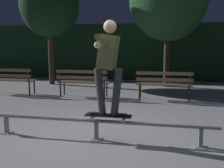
{
  "coord_description": "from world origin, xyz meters",
  "views": [
    {
      "loc": [
        1.17,
        -4.36,
        1.61
      ],
      "look_at": [
        0.1,
        0.74,
        0.85
      ],
      "focal_mm": 43.42,
      "sensor_mm": 36.0,
      "label": 1
    }
  ],
  "objects_px": {
    "park_bench_leftmost": "(10,78)",
    "tree_far_left": "(49,5)",
    "park_bench_right_center": "(164,82)",
    "park_bench_left_center": "(83,80)",
    "grind_rail": "(96,124)",
    "skateboarder": "(108,60)",
    "skateboard": "(108,116)"
  },
  "relations": [
    {
      "from": "skateboard",
      "to": "park_bench_leftmost",
      "type": "bearing_deg",
      "value": 138.62
    },
    {
      "from": "park_bench_right_center",
      "to": "tree_far_left",
      "type": "relative_size",
      "value": 0.36
    },
    {
      "from": "park_bench_left_center",
      "to": "tree_far_left",
      "type": "bearing_deg",
      "value": 130.91
    },
    {
      "from": "skateboarder",
      "to": "park_bench_left_center",
      "type": "distance_m",
      "value": 4.01
    },
    {
      "from": "grind_rail",
      "to": "park_bench_leftmost",
      "type": "xyz_separation_m",
      "value": [
        -3.86,
        3.58,
        0.26
      ]
    },
    {
      "from": "skateboarder",
      "to": "park_bench_left_center",
      "type": "height_order",
      "value": "skateboarder"
    },
    {
      "from": "park_bench_left_center",
      "to": "tree_far_left",
      "type": "xyz_separation_m",
      "value": [
        -2.13,
        2.46,
        2.63
      ]
    },
    {
      "from": "grind_rail",
      "to": "park_bench_right_center",
      "type": "height_order",
      "value": "park_bench_right_center"
    },
    {
      "from": "grind_rail",
      "to": "park_bench_left_center",
      "type": "xyz_separation_m",
      "value": [
        -1.4,
        3.58,
        0.26
      ]
    },
    {
      "from": "grind_rail",
      "to": "park_bench_right_center",
      "type": "bearing_deg",
      "value": 73.45
    },
    {
      "from": "skateboarder",
      "to": "tree_far_left",
      "type": "xyz_separation_m",
      "value": [
        -3.74,
        6.04,
        1.8
      ]
    },
    {
      "from": "skateboarder",
      "to": "park_bench_left_center",
      "type": "relative_size",
      "value": 0.97
    },
    {
      "from": "park_bench_leftmost",
      "to": "tree_far_left",
      "type": "xyz_separation_m",
      "value": [
        0.33,
        2.46,
        2.63
      ]
    },
    {
      "from": "grind_rail",
      "to": "park_bench_leftmost",
      "type": "height_order",
      "value": "park_bench_leftmost"
    },
    {
      "from": "skateboard",
      "to": "tree_far_left",
      "type": "xyz_separation_m",
      "value": [
        -3.73,
        6.04,
        2.74
      ]
    },
    {
      "from": "park_bench_leftmost",
      "to": "tree_far_left",
      "type": "bearing_deg",
      "value": 82.33
    },
    {
      "from": "grind_rail",
      "to": "park_bench_left_center",
      "type": "height_order",
      "value": "park_bench_left_center"
    },
    {
      "from": "park_bench_leftmost",
      "to": "park_bench_right_center",
      "type": "bearing_deg",
      "value": 0.0
    },
    {
      "from": "tree_far_left",
      "to": "park_bench_right_center",
      "type": "bearing_deg",
      "value": -28.16
    },
    {
      "from": "grind_rail",
      "to": "skateboarder",
      "type": "xyz_separation_m",
      "value": [
        0.21,
        -0.0,
        1.09
      ]
    },
    {
      "from": "skateboard",
      "to": "park_bench_right_center",
      "type": "bearing_deg",
      "value": 76.55
    },
    {
      "from": "skateboarder",
      "to": "park_bench_left_center",
      "type": "bearing_deg",
      "value": 114.17
    },
    {
      "from": "grind_rail",
      "to": "skateboard",
      "type": "relative_size",
      "value": 5.12
    },
    {
      "from": "park_bench_leftmost",
      "to": "tree_far_left",
      "type": "relative_size",
      "value": 0.36
    },
    {
      "from": "park_bench_right_center",
      "to": "tree_far_left",
      "type": "height_order",
      "value": "tree_far_left"
    },
    {
      "from": "skateboard",
      "to": "park_bench_leftmost",
      "type": "distance_m",
      "value": 5.42
    },
    {
      "from": "grind_rail",
      "to": "tree_far_left",
      "type": "bearing_deg",
      "value": 120.28
    },
    {
      "from": "park_bench_leftmost",
      "to": "park_bench_right_center",
      "type": "height_order",
      "value": "same"
    },
    {
      "from": "park_bench_right_center",
      "to": "skateboard",
      "type": "bearing_deg",
      "value": -103.45
    },
    {
      "from": "grind_rail",
      "to": "park_bench_left_center",
      "type": "distance_m",
      "value": 3.85
    },
    {
      "from": "grind_rail",
      "to": "tree_far_left",
      "type": "height_order",
      "value": "tree_far_left"
    },
    {
      "from": "grind_rail",
      "to": "park_bench_leftmost",
      "type": "bearing_deg",
      "value": 137.12
    }
  ]
}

